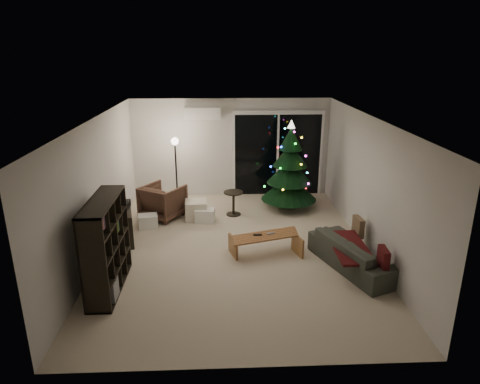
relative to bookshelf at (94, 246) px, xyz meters
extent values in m
plane|color=beige|center=(2.25, 1.32, -0.75)|extent=(6.50, 6.50, 0.00)
plane|color=white|center=(2.25, 1.32, 1.75)|extent=(6.50, 6.50, 0.00)
cube|color=silver|center=(2.25, 4.57, 0.50)|extent=(5.00, 0.02, 2.50)
cube|color=silver|center=(2.25, -1.93, 0.50)|extent=(5.00, 0.02, 2.50)
cube|color=silver|center=(-0.25, 1.32, 0.50)|extent=(0.02, 6.50, 2.50)
cube|color=silver|center=(4.75, 1.32, 0.50)|extent=(0.02, 6.50, 2.50)
cube|color=black|center=(3.45, 4.55, 0.30)|extent=(2.20, 0.02, 2.10)
cube|color=white|center=(1.55, 4.45, 1.40)|extent=(0.90, 0.22, 0.28)
cube|color=#3F3833|center=(3.45, 5.07, -0.80)|extent=(2.60, 1.00, 0.10)
cube|color=white|center=(3.45, 5.47, -0.25)|extent=(2.20, 0.06, 1.00)
cube|color=black|center=(0.00, 1.84, -0.42)|extent=(0.62, 1.12, 0.66)
cube|color=black|center=(0.00, 1.84, -0.02)|extent=(0.33, 0.40, 0.14)
imported|color=#492D1F|center=(0.67, 3.02, -0.37)|extent=(1.14, 1.15, 0.77)
cube|color=#F1E5C3|center=(1.42, 2.89, -0.54)|extent=(0.50, 0.50, 0.43)
cube|color=white|center=(0.41, 2.43, -0.61)|extent=(0.45, 0.38, 0.29)
cube|color=white|center=(1.62, 2.71, -0.60)|extent=(0.45, 0.35, 0.29)
cylinder|color=black|center=(2.26, 3.10, -0.47)|extent=(0.57, 0.57, 0.56)
cylinder|color=black|center=(0.92, 3.77, 0.06)|extent=(0.26, 0.26, 1.63)
imported|color=#474C44|center=(4.30, 0.49, -0.48)|extent=(1.35, 2.00, 0.54)
cube|color=#440E11|center=(4.20, 0.49, -0.36)|extent=(0.58, 1.34, 0.04)
cube|color=#80664C|center=(4.55, 1.14, -0.26)|extent=(0.14, 0.37, 0.36)
cube|color=#440E11|center=(4.55, -0.16, -0.26)|extent=(0.13, 0.37, 0.36)
cube|color=black|center=(2.65, 1.04, -0.34)|extent=(0.16, 0.05, 0.02)
cube|color=slate|center=(2.90, 1.09, -0.34)|extent=(0.15, 0.09, 0.02)
cone|color=black|center=(3.60, 3.46, 0.31)|extent=(1.63, 1.63, 2.13)
camera|label=1|loc=(2.00, -6.14, 2.92)|focal=32.00mm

